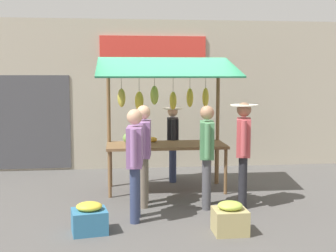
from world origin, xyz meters
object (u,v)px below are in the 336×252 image
object	(u,v)px
market_stall	(164,108)
shopper_in_grey_tee	(243,145)
shopper_in_striped_shirt	(207,149)
shopper_with_ponytail	(135,156)
produce_crate_side	(230,219)
shopper_with_shopping_bag	(144,148)
produce_crate_near	(89,219)
vendor_with_sunhat	(173,138)

from	to	relation	value
market_stall	shopper_in_grey_tee	size ratio (longest dim) A/B	1.46
market_stall	shopper_in_striped_shirt	size ratio (longest dim) A/B	1.50
shopper_with_ponytail	produce_crate_side	bearing A→B (deg)	-113.52
market_stall	shopper_with_shopping_bag	world-z (taller)	market_stall
produce_crate_side	shopper_with_ponytail	bearing A→B (deg)	-29.27
shopper_in_grey_tee	produce_crate_side	bearing A→B (deg)	172.75
market_stall	shopper_in_striped_shirt	distance (m)	1.44
produce_crate_near	shopper_in_striped_shirt	bearing A→B (deg)	-151.22
shopper_in_grey_tee	produce_crate_side	size ratio (longest dim) A/B	3.76
shopper_with_ponytail	shopper_in_striped_shirt	world-z (taller)	shopper_in_striped_shirt
produce_crate_near	vendor_with_sunhat	bearing A→B (deg)	-117.47
shopper_in_grey_tee	produce_crate_near	distance (m)	2.75
shopper_in_striped_shirt	shopper_in_grey_tee	distance (m)	0.61
shopper_in_grey_tee	shopper_with_ponytail	bearing A→B (deg)	122.11
shopper_with_shopping_bag	shopper_in_grey_tee	bearing A→B (deg)	-91.26
shopper_in_grey_tee	produce_crate_side	xyz separation A→B (m)	(0.52, 1.23, -0.82)
vendor_with_sunhat	shopper_with_ponytail	distance (m)	2.57
shopper_in_striped_shirt	produce_crate_near	bearing A→B (deg)	128.50
shopper_with_shopping_bag	produce_crate_side	bearing A→B (deg)	-136.63
market_stall	shopper_with_ponytail	xyz separation A→B (m)	(0.61, 1.72, -0.58)
shopper_with_shopping_bag	produce_crate_side	size ratio (longest dim) A/B	3.66
market_stall	shopper_in_grey_tee	world-z (taller)	market_stall
shopper_in_striped_shirt	market_stall	bearing A→B (deg)	35.44
vendor_with_sunhat	produce_crate_near	xyz separation A→B (m)	(1.50, 2.89, -0.69)
market_stall	vendor_with_sunhat	bearing A→B (deg)	-109.93
shopper_in_striped_shirt	produce_crate_side	bearing A→B (deg)	-166.51
vendor_with_sunhat	shopper_with_shopping_bag	bearing A→B (deg)	-16.98
shopper_with_ponytail	produce_crate_near	bearing A→B (deg)	131.98
vendor_with_sunhat	shopper_with_ponytail	xyz separation A→B (m)	(0.86, 2.42, 0.08)
shopper_with_ponytail	shopper_with_shopping_bag	size ratio (longest dim) A/B	1.00
vendor_with_sunhat	shopper_with_shopping_bag	distance (m)	1.82
shopper_in_striped_shirt	produce_crate_near	world-z (taller)	shopper_in_striped_shirt
market_stall	vendor_with_sunhat	size ratio (longest dim) A/B	1.64
vendor_with_sunhat	produce_crate_near	world-z (taller)	vendor_with_sunhat
shopper_with_ponytail	produce_crate_near	distance (m)	1.11
market_stall	produce_crate_side	distance (m)	2.85
shopper_with_shopping_bag	produce_crate_near	world-z (taller)	shopper_with_shopping_bag
shopper_with_ponytail	produce_crate_side	xyz separation A→B (m)	(-1.26, 0.71, -0.76)
produce_crate_near	produce_crate_side	size ratio (longest dim) A/B	1.17
vendor_with_sunhat	shopper_in_striped_shirt	distance (m)	1.92
market_stall	vendor_with_sunhat	xyz separation A→B (m)	(-0.25, -0.70, -0.65)
shopper_in_grey_tee	shopper_with_shopping_bag	bearing A→B (deg)	98.15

